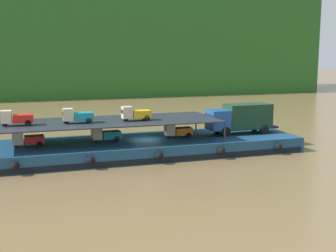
# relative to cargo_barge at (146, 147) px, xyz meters

# --- Properties ---
(ground_plane) EXTENTS (400.00, 400.00, 0.00)m
(ground_plane) POSITION_rel_cargo_barge_xyz_m (0.00, 0.03, -0.75)
(ground_plane) COLOR brown
(cargo_barge) EXTENTS (30.31, 8.85, 1.50)m
(cargo_barge) POSITION_rel_cargo_barge_xyz_m (0.00, 0.00, 0.00)
(cargo_barge) COLOR navy
(cargo_barge) RESTS_ON ground
(covered_lorry) EXTENTS (7.89, 2.43, 3.10)m
(covered_lorry) POSITION_rel_cargo_barge_xyz_m (10.17, -0.09, 2.44)
(covered_lorry) COLOR #1E4C99
(covered_lorry) RESTS_ON cargo_barge
(cargo_rack) EXTENTS (21.11, 7.48, 2.00)m
(cargo_rack) POSITION_rel_cargo_barge_xyz_m (-3.80, 0.03, 2.69)
(cargo_rack) COLOR #232833
(cargo_rack) RESTS_ON cargo_barge
(mini_truck_lower_stern) EXTENTS (2.77, 1.24, 1.38)m
(mini_truck_lower_stern) POSITION_rel_cargo_barge_xyz_m (-11.02, -0.04, 1.44)
(mini_truck_lower_stern) COLOR red
(mini_truck_lower_stern) RESTS_ON cargo_barge
(mini_truck_lower_aft) EXTENTS (2.79, 1.28, 1.38)m
(mini_truck_lower_aft) POSITION_rel_cargo_barge_xyz_m (-3.99, 0.12, 1.44)
(mini_truck_lower_aft) COLOR teal
(mini_truck_lower_aft) RESTS_ON cargo_barge
(mini_truck_lower_mid) EXTENTS (2.76, 1.23, 1.38)m
(mini_truck_lower_mid) POSITION_rel_cargo_barge_xyz_m (3.23, -0.04, 1.44)
(mini_truck_lower_mid) COLOR orange
(mini_truck_lower_mid) RESTS_ON cargo_barge
(mini_truck_upper_stern) EXTENTS (2.77, 1.26, 1.38)m
(mini_truck_upper_stern) POSITION_rel_cargo_barge_xyz_m (-11.88, -0.36, 3.44)
(mini_truck_upper_stern) COLOR red
(mini_truck_upper_stern) RESTS_ON cargo_rack
(mini_truck_upper_mid) EXTENTS (2.78, 1.28, 1.38)m
(mini_truck_upper_mid) POSITION_rel_cargo_barge_xyz_m (-6.63, -0.58, 3.44)
(mini_truck_upper_mid) COLOR teal
(mini_truck_upper_mid) RESTS_ON cargo_rack
(mini_truck_upper_fore) EXTENTS (2.75, 1.22, 1.38)m
(mini_truck_upper_fore) POSITION_rel_cargo_barge_xyz_m (-1.23, -0.74, 3.44)
(mini_truck_upper_fore) COLOR gold
(mini_truck_upper_fore) RESTS_ON cargo_rack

